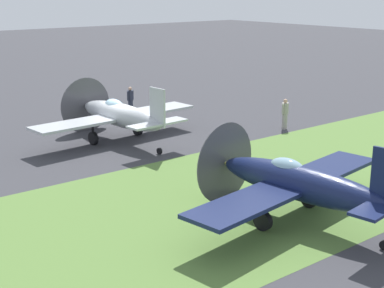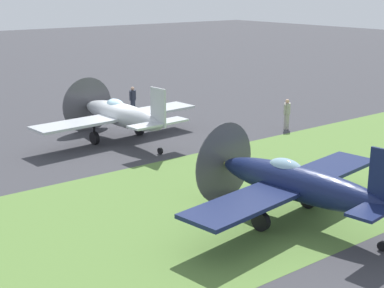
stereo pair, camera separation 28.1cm
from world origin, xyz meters
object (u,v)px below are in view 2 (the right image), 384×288
at_px(airplane_wingman, 295,183).
at_px(ground_crew_mechanic, 133,100).
at_px(ground_crew_chief, 287,113).
at_px(airplane_lead, 120,115).

height_order(airplane_wingman, ground_crew_mechanic, airplane_wingman).
bearing_deg(ground_crew_chief, ground_crew_mechanic, 104.95).
relative_size(airplane_wingman, ground_crew_mechanic, 5.45).
distance_m(airplane_lead, ground_crew_chief, 9.38).
relative_size(airplane_lead, ground_crew_chief, 5.45).
relative_size(airplane_wingman, ground_crew_chief, 5.45).
xyz_separation_m(ground_crew_chief, ground_crew_mechanic, (-4.68, 8.77, 0.00)).
relative_size(airplane_lead, airplane_wingman, 1.00).
distance_m(airplane_wingman, ground_crew_mechanic, 18.63).
bearing_deg(ground_crew_mechanic, airplane_lead, 30.90).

